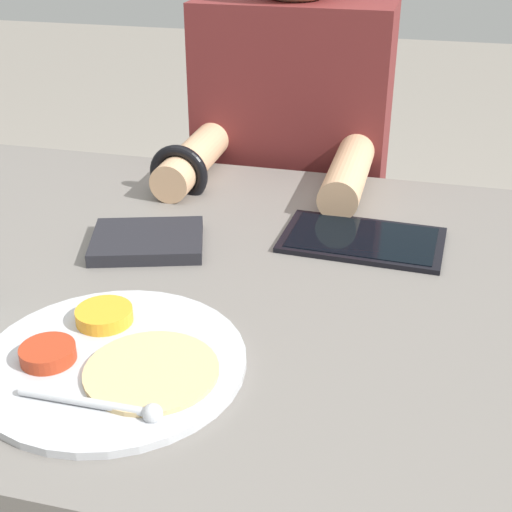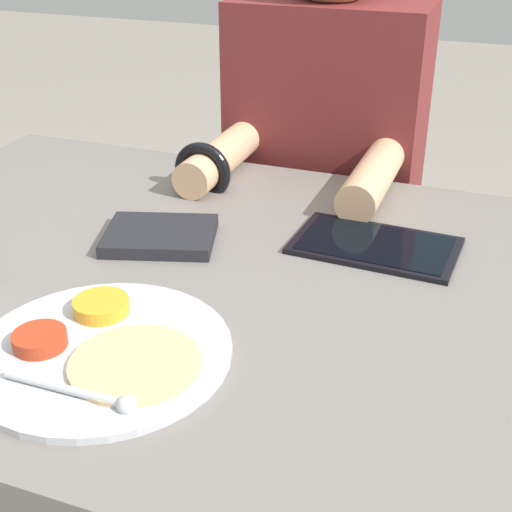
{
  "view_description": "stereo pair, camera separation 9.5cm",
  "coord_description": "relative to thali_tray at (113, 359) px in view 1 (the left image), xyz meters",
  "views": [
    {
      "loc": [
        0.35,
        -0.85,
        1.27
      ],
      "look_at": [
        0.14,
        -0.04,
        0.83
      ],
      "focal_mm": 50.0,
      "sensor_mm": 36.0,
      "label": 1
    },
    {
      "loc": [
        0.44,
        -0.82,
        1.27
      ],
      "look_at": [
        0.14,
        -0.04,
        0.83
      ],
      "focal_mm": 50.0,
      "sensor_mm": 36.0,
      "label": 2
    }
  ],
  "objects": [
    {
      "name": "dining_table",
      "position": [
        -0.02,
        0.23,
        -0.39
      ],
      "size": [
        1.18,
        0.89,
        0.77
      ],
      "color": "slate",
      "rests_on": "ground_plane"
    },
    {
      "name": "thali_tray",
      "position": [
        0.0,
        0.0,
        0.0
      ],
      "size": [
        0.31,
        0.31,
        0.03
      ],
      "color": "#B7BABF",
      "rests_on": "dining_table"
    },
    {
      "name": "tablet_device",
      "position": [
        0.25,
        0.39,
        -0.0
      ],
      "size": [
        0.26,
        0.16,
        0.01
      ],
      "color": "black",
      "rests_on": "dining_table"
    },
    {
      "name": "person_diner",
      "position": [
        0.05,
        0.82,
        -0.18
      ],
      "size": [
        0.4,
        0.47,
        1.25
      ],
      "color": "black",
      "rests_on": "ground_plane"
    },
    {
      "name": "red_notebook",
      "position": [
        -0.08,
        0.3,
        0.0
      ],
      "size": [
        0.2,
        0.18,
        0.02
      ],
      "color": "silver",
      "rests_on": "dining_table"
    }
  ]
}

